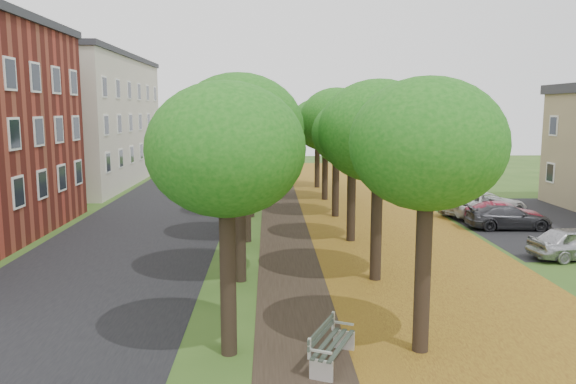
{
  "coord_description": "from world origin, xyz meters",
  "views": [
    {
      "loc": [
        -1.2,
        -13.28,
        6.02
      ],
      "look_at": [
        -0.36,
        10.63,
        2.5
      ],
      "focal_mm": 35.0,
      "sensor_mm": 36.0,
      "label": 1
    }
  ],
  "objects": [
    {
      "name": "tree_row_west",
      "position": [
        -2.2,
        15.0,
        5.12
      ],
      "size": [
        4.08,
        34.08,
        6.89
      ],
      "color": "black",
      "rests_on": "ground"
    },
    {
      "name": "street_asphalt",
      "position": [
        -7.5,
        15.0,
        0.0
      ],
      "size": [
        8.0,
        70.0,
        0.01
      ],
      "primitive_type": "cube",
      "color": "black",
      "rests_on": "ground"
    },
    {
      "name": "bench",
      "position": [
        0.26,
        -0.64,
        0.49
      ],
      "size": [
        1.31,
        2.03,
        0.93
      ],
      "rotation": [
        0.0,
        0.0,
        1.15
      ],
      "color": "#2A342B",
      "rests_on": "ground"
    },
    {
      "name": "car_grey",
      "position": [
        11.0,
        14.31,
        0.62
      ],
      "size": [
        4.31,
        1.89,
        1.23
      ],
      "primitive_type": "imported",
      "rotation": [
        0.0,
        0.0,
        1.53
      ],
      "color": "#313136",
      "rests_on": "ground"
    },
    {
      "name": "leaf_verge",
      "position": [
        5.0,
        15.0,
        0.01
      ],
      "size": [
        7.5,
        70.0,
        0.01
      ],
      "primitive_type": "cube",
      "color": "olive",
      "rests_on": "ground"
    },
    {
      "name": "parking_lot",
      "position": [
        13.5,
        16.0,
        0.0
      ],
      "size": [
        9.0,
        16.0,
        0.01
      ],
      "primitive_type": "cube",
      "color": "black",
      "rests_on": "ground"
    },
    {
      "name": "ground",
      "position": [
        0.0,
        0.0,
        0.0
      ],
      "size": [
        120.0,
        120.0,
        0.0
      ],
      "primitive_type": "plane",
      "color": "#2D4C19",
      "rests_on": "ground"
    },
    {
      "name": "car_white",
      "position": [
        11.0,
        17.72,
        0.72
      ],
      "size": [
        5.67,
        4.08,
        1.43
      ],
      "primitive_type": "imported",
      "rotation": [
        0.0,
        0.0,
        1.94
      ],
      "color": "silver",
      "rests_on": "ground"
    },
    {
      "name": "tree_row_east",
      "position": [
        2.6,
        15.0,
        5.12
      ],
      "size": [
        4.08,
        34.08,
        6.89
      ],
      "color": "black",
      "rests_on": "ground"
    },
    {
      "name": "car_red",
      "position": [
        11.0,
        14.82,
        0.63
      ],
      "size": [
        3.98,
        2.01,
        1.25
      ],
      "primitive_type": "imported",
      "rotation": [
        0.0,
        0.0,
        1.38
      ],
      "color": "maroon",
      "rests_on": "ground"
    },
    {
      "name": "footpath",
      "position": [
        0.0,
        15.0,
        0.0
      ],
      "size": [
        3.2,
        70.0,
        0.01
      ],
      "primitive_type": "cube",
      "color": "black",
      "rests_on": "ground"
    },
    {
      "name": "building_cream",
      "position": [
        -17.0,
        33.0,
        5.21
      ],
      "size": [
        10.3,
        20.3,
        10.4
      ],
      "color": "beige",
      "rests_on": "ground"
    }
  ]
}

